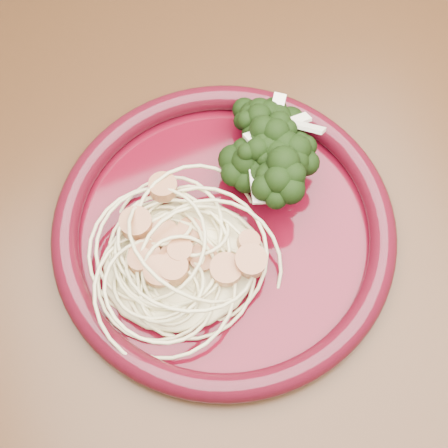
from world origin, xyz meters
TOP-DOWN VIEW (x-y plane):
  - dining_table at (0.00, 0.00)m, footprint 1.20×0.80m
  - dinner_plate at (-0.09, 0.04)m, footprint 0.38×0.38m
  - spaghetti_pile at (-0.14, 0.03)m, footprint 0.17×0.16m
  - scallop_cluster at (-0.14, 0.03)m, footprint 0.16×0.16m
  - broccoli_pile at (-0.04, 0.06)m, footprint 0.14×0.17m
  - onion_garnish at (-0.04, 0.06)m, footprint 0.09×0.11m

SIDE VIEW (x-z plane):
  - dining_table at x=0.00m, z-range 0.28..1.03m
  - dinner_plate at x=-0.09m, z-range 0.75..0.77m
  - spaghetti_pile at x=-0.14m, z-range 0.76..0.79m
  - broccoli_pile at x=-0.04m, z-range 0.76..0.81m
  - scallop_cluster at x=-0.14m, z-range 0.79..0.83m
  - onion_garnish at x=-0.04m, z-range 0.79..0.84m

